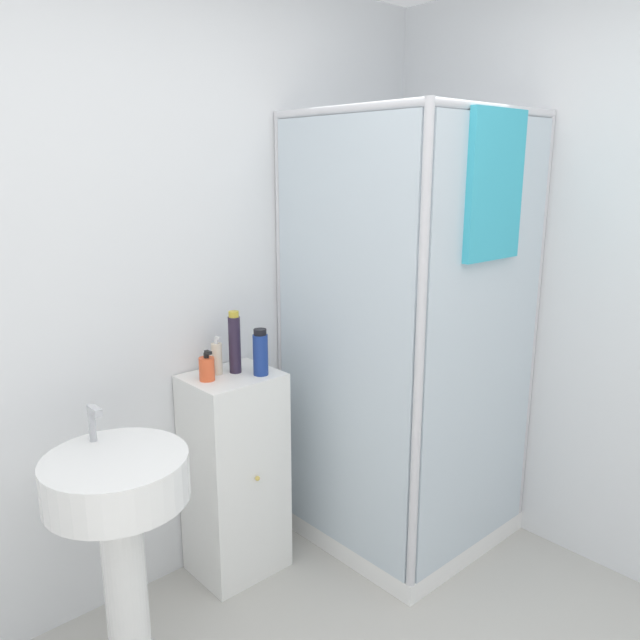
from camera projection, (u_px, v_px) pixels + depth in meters
name	position (u px, v px, depth m)	size (l,w,h in m)	color
wall_back	(97.00, 301.00, 2.32)	(6.40, 0.06, 2.50)	silver
shower_enclosure	(407.00, 430.00, 2.88)	(0.85, 0.88, 1.97)	white
vanity_cabinet	(235.00, 474.00, 2.68)	(0.38, 0.33, 0.90)	white
sink	(119.00, 513.00, 2.04)	(0.47, 0.47, 0.97)	white
soap_dispenser	(207.00, 368.00, 2.50)	(0.06, 0.06, 0.13)	#E5562D
shampoo_bottle_tall_black	(235.00, 343.00, 2.57)	(0.05, 0.05, 0.26)	#281E33
shampoo_bottle_blue	(260.00, 353.00, 2.55)	(0.06, 0.06, 0.19)	navy
lotion_bottle_white	(217.00, 358.00, 2.57)	(0.04, 0.05, 0.16)	beige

